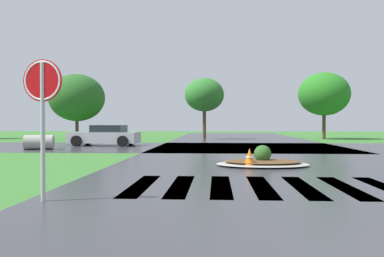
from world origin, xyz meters
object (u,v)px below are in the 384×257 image
(drainage_pipe_stack, at_px, (39,142))
(traffic_cone, at_px, (249,158))
(median_island, at_px, (263,162))
(stop_sign, at_px, (43,96))
(car_dark_suv, at_px, (105,136))

(drainage_pipe_stack, xyz_separation_m, traffic_cone, (10.23, -7.90, -0.08))
(median_island, bearing_deg, stop_sign, -126.50)
(car_dark_suv, height_order, traffic_cone, car_dark_suv)
(median_island, height_order, traffic_cone, median_island)
(traffic_cone, bearing_deg, stop_sign, -126.40)
(drainage_pipe_stack, height_order, traffic_cone, drainage_pipe_stack)
(drainage_pipe_stack, bearing_deg, traffic_cone, -37.69)
(median_island, relative_size, car_dark_suv, 0.72)
(traffic_cone, bearing_deg, car_dark_suv, 123.58)
(stop_sign, height_order, drainage_pipe_stack, stop_sign)
(car_dark_suv, bearing_deg, median_island, 129.51)
(median_island, xyz_separation_m, traffic_cone, (-0.47, -0.62, 0.17))
(drainage_pipe_stack, bearing_deg, median_island, -34.23)
(median_island, height_order, drainage_pipe_stack, drainage_pipe_stack)
(car_dark_suv, bearing_deg, traffic_cone, 126.45)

